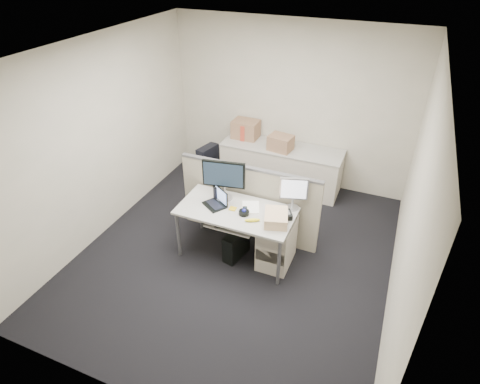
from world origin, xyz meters
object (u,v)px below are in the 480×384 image
at_px(laptop, 214,199).
at_px(monitor_main, 224,181).
at_px(desk, 236,214).
at_px(desk_phone, 283,215).

bearing_deg(laptop, monitor_main, 109.24).
distance_m(desk, laptop, 0.35).
distance_m(desk, monitor_main, 0.46).
height_order(monitor_main, desk_phone, monitor_main).
xyz_separation_m(laptop, desk_phone, (0.90, 0.10, -0.08)).
xyz_separation_m(monitor_main, desk_phone, (0.85, -0.10, -0.25)).
xyz_separation_m(desk, monitor_main, (-0.25, 0.18, 0.35)).
bearing_deg(desk, desk_phone, 7.59).
bearing_deg(laptop, desk_phone, 39.62).
relative_size(desk, monitor_main, 2.66).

